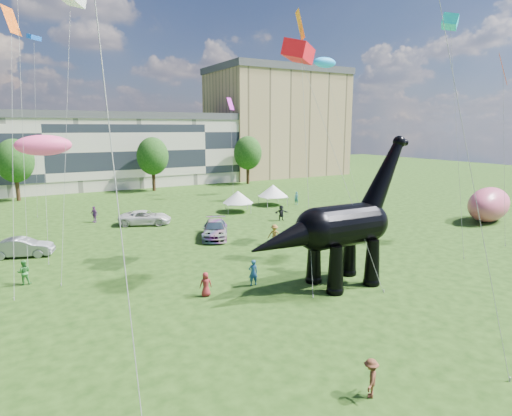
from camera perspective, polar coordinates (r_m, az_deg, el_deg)
ground at (r=23.76m, az=5.97°, el=-15.56°), size 220.00×220.00×0.00m
terrace_row at (r=79.44m, az=-26.71°, el=6.34°), size 78.00×11.00×12.00m
apartment_block at (r=97.59m, az=2.76°, el=11.00°), size 28.00×18.00×22.00m
tree_mid_left at (r=70.30m, az=-29.53°, el=5.91°), size 5.20×5.20×9.44m
tree_mid_right at (r=73.27m, az=-13.63°, el=7.13°), size 5.20×5.20×9.44m
tree_far_right at (r=80.22m, az=-1.11°, el=7.71°), size 5.20×5.20×9.44m
dinosaur_sculpture at (r=28.77m, az=10.83°, el=-2.74°), size 12.57×3.50×10.32m
car_grey at (r=40.17m, az=-28.74°, el=-4.63°), size 5.03×3.00×1.57m
car_white at (r=48.31m, az=-14.56°, el=-1.24°), size 6.14×4.55×1.55m
car_dark at (r=41.35m, az=-5.48°, el=-2.85°), size 4.62×6.17×1.66m
gazebo_near at (r=58.45m, az=2.28°, el=2.31°), size 4.48×4.48×2.80m
gazebo_far at (r=53.71m, az=-2.43°, el=1.46°), size 4.89×4.89×2.66m
inflatable_pink at (r=54.88m, az=28.62°, el=0.42°), size 8.49×5.82×3.87m
visitors at (r=36.52m, az=-11.28°, el=-4.78°), size 47.44×39.85×1.86m
kites at (r=39.64m, az=-15.22°, el=20.45°), size 62.80×49.93×27.63m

